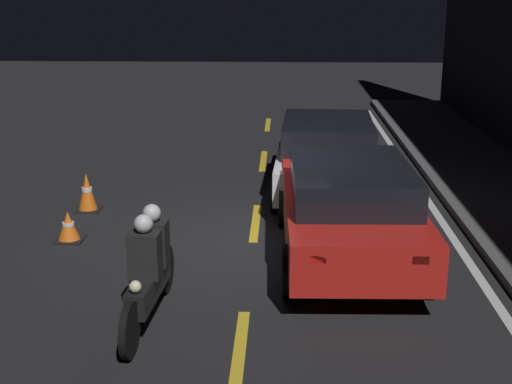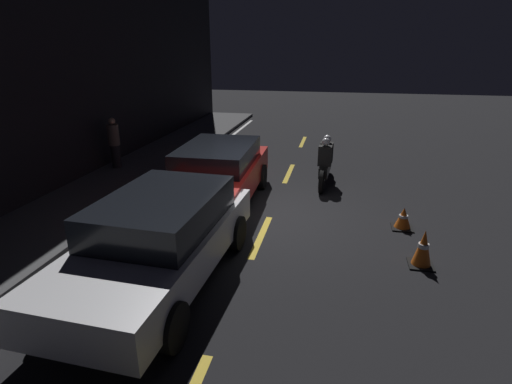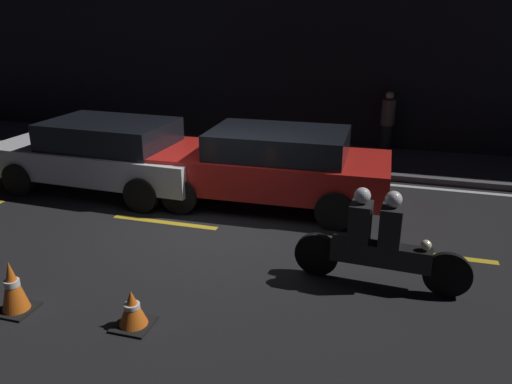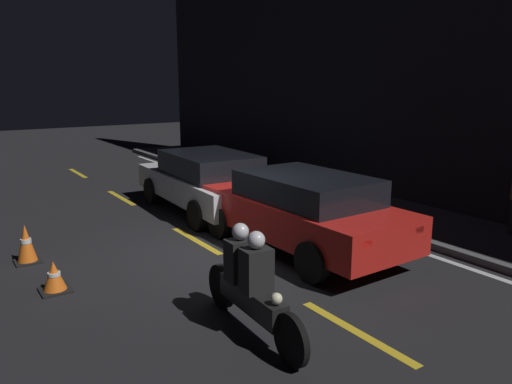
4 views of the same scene
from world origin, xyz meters
The scene contains 13 objects.
ground_plane centered at (0.00, 0.00, 0.00)m, with size 56.00×56.00×0.00m, color black.
raised_curb centered at (0.00, 4.64, 0.07)m, with size 28.00×2.37×0.14m.
building_front centered at (0.00, 5.97, 3.87)m, with size 28.00×0.30×7.74m.
lane_dash_a centered at (-10.00, 0.00, 0.00)m, with size 2.00×0.14×0.01m.
lane_dash_b centered at (-5.50, 0.00, 0.00)m, with size 2.00×0.14×0.01m.
lane_dash_c centered at (-1.00, 0.00, 0.00)m, with size 2.00×0.14×0.01m.
lane_dash_d centered at (3.50, 0.00, 0.00)m, with size 2.00×0.14×0.01m.
lane_solid_kerb centered at (0.00, 3.20, 0.00)m, with size 25.20×0.14×0.01m.
sedan_white centered at (-2.93, 1.31, 0.79)m, with size 4.65×2.14×1.46m.
taxi_red centered at (0.56, 1.42, 0.80)m, with size 4.64×2.07×1.47m.
motorcycle centered at (2.72, -1.12, 0.64)m, with size 2.37×0.40×1.38m.
traffic_cone_near centered at (-1.56, -3.05, 0.34)m, with size 0.44×0.44×0.69m.
traffic_cone_mid centered at (0.02, -2.93, 0.23)m, with size 0.45×0.45×0.48m.
Camera 4 is at (7.66, -4.33, 3.16)m, focal length 35.00 mm.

